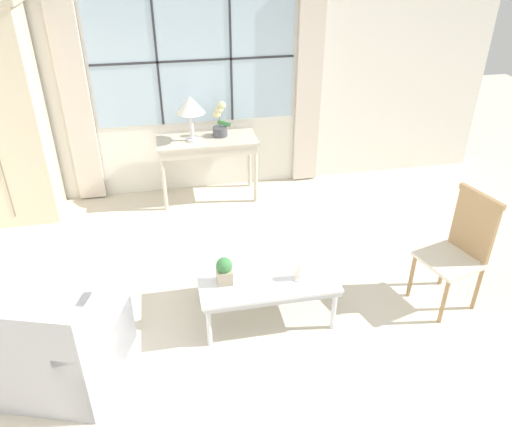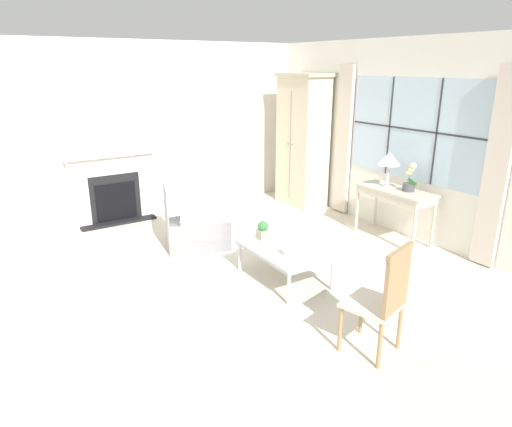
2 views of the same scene
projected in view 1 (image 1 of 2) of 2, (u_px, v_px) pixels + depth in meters
ground_plane at (243, 367)px, 3.74m from camera, size 14.00×14.00×0.00m
wall_back_windowed at (195, 75)px, 5.59m from camera, size 7.20×0.14×2.80m
console_table at (207, 146)px, 5.70m from camera, size 1.13×0.48×0.75m
table_lamp at (190, 106)px, 5.41m from camera, size 0.32×0.32×0.51m
potted_orchid at (220, 122)px, 5.65m from camera, size 0.21×0.17×0.41m
armchair_upholstered at (57, 346)px, 3.54m from camera, size 1.02×1.04×0.89m
side_chair_wooden at (461, 245)px, 4.13m from camera, size 0.54×0.54×1.03m
coffee_table at (265, 276)px, 4.09m from camera, size 1.11×0.71×0.42m
potted_plant_small at (224, 270)px, 3.89m from camera, size 0.13×0.13×0.23m
pillar_candle at (298, 271)px, 3.96m from camera, size 0.10×0.10×0.16m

